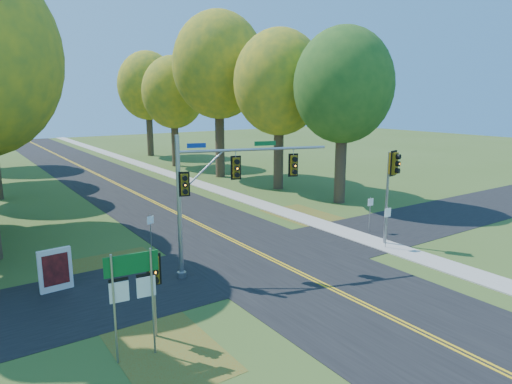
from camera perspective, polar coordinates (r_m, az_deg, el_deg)
ground at (r=21.27m, az=4.53°, el=-9.65°), size 160.00×160.00×0.00m
road_main at (r=21.27m, az=4.53°, el=-9.62°), size 8.00×160.00×0.02m
road_cross at (r=22.75m, az=1.34°, el=-8.13°), size 60.00×6.00×0.02m
centerline_left at (r=21.20m, az=4.31°, el=-9.64°), size 0.10×160.00×0.01m
centerline_right at (r=21.32m, az=4.74°, el=-9.52°), size 0.10×160.00×0.01m
sidewalk_east at (r=25.40m, az=15.57°, el=-6.38°), size 1.60×160.00×0.06m
leaf_patch_w_near at (r=21.71m, az=-16.20°, el=-9.63°), size 4.00×6.00×0.00m
leaf_patch_e at (r=29.81m, az=7.51°, el=-3.40°), size 3.50×8.00×0.00m
leaf_patch_w_far at (r=15.43m, az=-11.24°, el=-18.61°), size 3.00×5.00×0.00m
tree_e_a at (r=34.09m, az=10.86°, el=12.87°), size 7.20×7.20×12.73m
tree_e_b at (r=38.85m, az=2.94°, el=13.43°), size 7.60×7.60×13.33m
tree_e_c at (r=45.11m, az=-4.66°, el=15.42°), size 8.80×8.80×15.79m
tree_e_d at (r=52.93m, az=-10.26°, el=12.10°), size 7.00×7.00×12.32m
tree_e_e at (r=63.28m, az=-13.35°, el=12.75°), size 7.80×7.80×13.74m
traffic_mast at (r=19.69m, az=-4.74°, el=0.77°), size 6.61×2.20×6.24m
east_signal_pole at (r=24.72m, az=16.65°, el=2.18°), size 0.58×0.68×5.08m
ped_signal_pole at (r=15.08m, az=-12.63°, el=-10.23°), size 0.46×0.54×2.92m
route_sign_cluster at (r=14.10m, az=-15.18°, el=-10.99°), size 1.58×0.23×3.39m
info_kiosk at (r=20.40m, az=-23.79°, el=-8.93°), size 1.30×0.27×1.79m
reg_sign_e_north at (r=27.32m, az=14.08°, el=-1.99°), size 0.40×0.07×2.08m
reg_sign_e_south at (r=24.54m, az=16.07°, el=-3.39°), size 0.43×0.07×2.23m
reg_sign_w at (r=23.67m, az=-13.04°, el=-4.25°), size 0.37×0.11×1.97m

